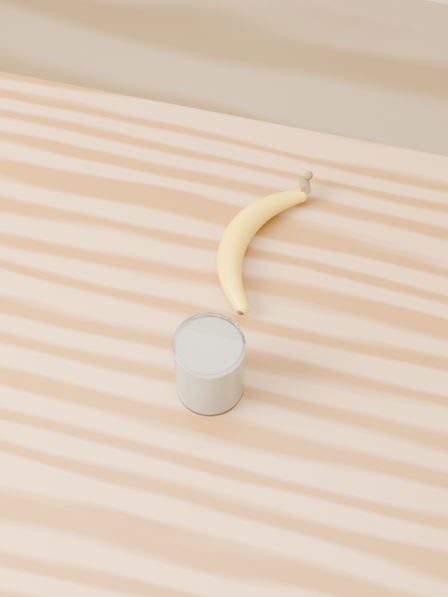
# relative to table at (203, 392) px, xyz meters

# --- Properties ---
(room) EXTENTS (4.04, 4.04, 2.70)m
(room) POSITION_rel_table_xyz_m (0.00, 0.00, 0.58)
(room) COLOR olive
(room) RESTS_ON ground
(table) EXTENTS (1.20, 0.80, 0.90)m
(table) POSITION_rel_table_xyz_m (0.00, 0.00, 0.00)
(table) COLOR #A56E41
(table) RESTS_ON ground
(smoothie_glass) EXTENTS (0.08, 0.08, 0.10)m
(smoothie_glass) POSITION_rel_table_xyz_m (0.03, -0.05, 0.18)
(smoothie_glass) COLOR white
(smoothie_glass) RESTS_ON table
(banana) EXTENTS (0.16, 0.32, 0.04)m
(banana) POSITION_rel_table_xyz_m (0.00, 0.16, 0.15)
(banana) COLOR #EAA510
(banana) RESTS_ON table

